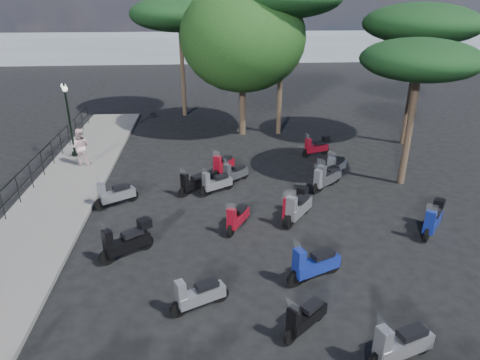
{
  "coord_description": "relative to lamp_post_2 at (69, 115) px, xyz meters",
  "views": [
    {
      "loc": [
        -0.6,
        -10.55,
        7.52
      ],
      "look_at": [
        0.61,
        3.9,
        1.2
      ],
      "focal_mm": 32.0,
      "sensor_mm": 36.0,
      "label": 1
    }
  ],
  "objects": [
    {
      "name": "scooter_25",
      "position": [
        14.05,
        -8.43,
        -1.69
      ],
      "size": [
        1.24,
        1.42,
        1.37
      ],
      "rotation": [
        0.0,
        0.0,
        2.44
      ],
      "color": "black",
      "rests_on": "ground"
    },
    {
      "name": "scooter_15",
      "position": [
        7.68,
        -3.64,
        -1.77
      ],
      "size": [
        1.25,
        1.12,
        1.26
      ],
      "rotation": [
        0.0,
        0.0,
        2.3
      ],
      "color": "black",
      "rests_on": "ground"
    },
    {
      "name": "scooter_21",
      "position": [
        11.54,
        -4.43,
        -1.71
      ],
      "size": [
        1.43,
        1.29,
        1.44
      ],
      "rotation": [
        0.0,
        0.0,
        2.3
      ],
      "color": "black",
      "rests_on": "ground"
    },
    {
      "name": "scooter_26",
      "position": [
        12.21,
        -3.31,
        -1.74
      ],
      "size": [
        1.21,
        1.32,
        1.35
      ],
      "rotation": [
        0.0,
        0.0,
        2.41
      ],
      "color": "black",
      "rests_on": "ground"
    },
    {
      "name": "scooter_9",
      "position": [
        7.22,
        -2.74,
        -1.74
      ],
      "size": [
        1.04,
        1.5,
        1.36
      ],
      "rotation": [
        0.0,
        0.0,
        2.57
      ],
      "color": "black",
      "rests_on": "ground"
    },
    {
      "name": "sidewalk",
      "position": [
        0.6,
        -6.98,
        -2.14
      ],
      "size": [
        3.0,
        30.0,
        0.15
      ],
      "primitive_type": "cube",
      "color": "slate",
      "rests_on": "ground"
    },
    {
      "name": "scooter_3",
      "position": [
        2.96,
        -5.43,
        -1.73
      ],
      "size": [
        1.53,
        1.04,
        1.38
      ],
      "rotation": [
        0.0,
        0.0,
        2.13
      ],
      "color": "black",
      "rests_on": "ground"
    },
    {
      "name": "ground",
      "position": [
        7.1,
        -9.98,
        -2.21
      ],
      "size": [
        120.0,
        120.0,
        0.0
      ],
      "primitive_type": "plane",
      "color": "black",
      "rests_on": "ground"
    },
    {
      "name": "scooter_14",
      "position": [
        6.84,
        -4.6,
        -1.76
      ],
      "size": [
        1.43,
        0.96,
        1.29
      ],
      "rotation": [
        0.0,
        0.0,
        2.12
      ],
      "color": "black",
      "rests_on": "ground"
    },
    {
      "name": "scooter_11",
      "position": [
        10.57,
        -13.76,
        -1.71
      ],
      "size": [
        1.76,
        0.82,
        1.45
      ],
      "rotation": [
        0.0,
        0.0,
        1.89
      ],
      "color": "black",
      "rests_on": "ground"
    },
    {
      "name": "pine_1",
      "position": [
        17.26,
        0.97,
        3.95
      ],
      "size": [
        5.72,
        5.72,
        7.19
      ],
      "color": "#38281E",
      "rests_on": "ground"
    },
    {
      "name": "pine_3",
      "position": [
        14.84,
        -4.25,
        2.97
      ],
      "size": [
        4.63,
        4.63,
        6.02
      ],
      "color": "#38281E",
      "rests_on": "ground"
    },
    {
      "name": "scooter_19",
      "position": [
        9.68,
        -7.21,
        -1.69
      ],
      "size": [
        1.24,
        1.55,
        1.49
      ],
      "rotation": [
        0.0,
        0.0,
        2.49
      ],
      "color": "black",
      "rests_on": "ground"
    },
    {
      "name": "scooter_18",
      "position": [
        9.42,
        -10.65,
        -1.7
      ],
      "size": [
        1.74,
        0.95,
        1.48
      ],
      "rotation": [
        0.0,
        0.0,
        1.99
      ],
      "color": "black",
      "rests_on": "ground"
    },
    {
      "name": "scooter_8",
      "position": [
        7.48,
        -7.61,
        -1.77
      ],
      "size": [
        0.91,
        1.44,
        1.27
      ],
      "rotation": [
        0.0,
        0.0,
        2.63
      ],
      "color": "black",
      "rests_on": "ground"
    },
    {
      "name": "scooter_2",
      "position": [
        3.96,
        -9.0,
        -1.67
      ],
      "size": [
        1.57,
        1.2,
        1.44
      ],
      "rotation": [
        0.0,
        0.0,
        2.19
      ],
      "color": "black",
      "rests_on": "ground"
    },
    {
      "name": "scooter_20",
      "position": [
        11.33,
        -4.62,
        -1.77
      ],
      "size": [
        1.28,
        1.12,
        1.28
      ],
      "rotation": [
        0.0,
        0.0,
        2.28
      ],
      "color": "black",
      "rests_on": "ground"
    },
    {
      "name": "pedestrian_far",
      "position": [
        0.68,
        -1.21,
        -1.19
      ],
      "size": [
        0.85,
        0.66,
        1.74
      ],
      "primitive_type": "imported",
      "rotation": [
        0.0,
        0.0,
        3.14
      ],
      "color": "beige",
      "rests_on": "sidewalk"
    },
    {
      "name": "scooter_13",
      "position": [
        9.59,
        -7.1,
        -1.69
      ],
      "size": [
        1.18,
        1.49,
        1.38
      ],
      "rotation": [
        0.0,
        0.0,
        2.5
      ],
      "color": "black",
      "rests_on": "ground"
    },
    {
      "name": "scooter_12",
      "position": [
        8.71,
        -12.67,
        -1.78
      ],
      "size": [
        1.26,
        1.09,
        1.25
      ],
      "rotation": [
        0.0,
        0.0,
        2.27
      ],
      "color": "black",
      "rests_on": "ground"
    },
    {
      "name": "broadleaf_tree",
      "position": [
        8.64,
        3.43,
        3.16
      ],
      "size": [
        6.78,
        6.78,
        8.26
      ],
      "color": "#38281E",
      "rests_on": "ground"
    },
    {
      "name": "scooter_27",
      "position": [
        12.02,
        -0.58,
        -1.74
      ],
      "size": [
        1.5,
        0.78,
        1.25
      ],
      "rotation": [
        0.0,
        0.0,
        1.94
      ],
      "color": "black",
      "rests_on": "ground"
    },
    {
      "name": "pine_2",
      "position": [
        5.13,
        7.96,
        4.17
      ],
      "size": [
        6.19,
        6.19,
        7.49
      ],
      "color": "#38281E",
      "rests_on": "ground"
    },
    {
      "name": "distant_hills",
      "position": [
        7.1,
        35.02,
        -0.71
      ],
      "size": [
        70.0,
        8.0,
        3.0
      ],
      "primitive_type": "cube",
      "color": "gray",
      "rests_on": "ground"
    },
    {
      "name": "lamp_post_2",
      "position": [
        0.0,
        0.0,
        0.0
      ],
      "size": [
        0.54,
        1.01,
        3.61
      ],
      "rotation": [
        0.0,
        0.0,
        0.36
      ],
      "color": "black",
      "rests_on": "sidewalk"
    },
    {
      "name": "scooter_7",
      "position": [
        6.17,
        -11.64,
        -1.76
      ],
      "size": [
        1.53,
        0.86,
        1.3
      ],
      "rotation": [
        0.0,
        0.0,
        2.0
      ],
      "color": "black",
      "rests_on": "ground"
    },
    {
      "name": "scooter_4",
      "position": [
        5.93,
        -4.52,
        -1.77
      ],
      "size": [
        1.26,
        1.11,
        1.26
      ],
      "rotation": [
        0.0,
        0.0,
        2.28
      ],
      "color": "black",
      "rests_on": "ground"
    }
  ]
}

